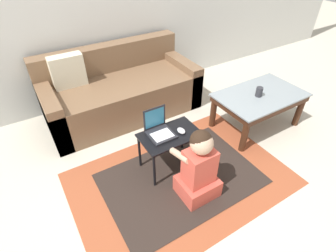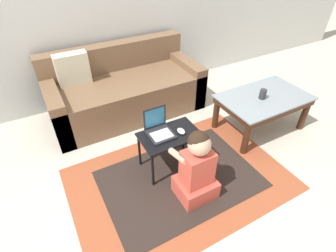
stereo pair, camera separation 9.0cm
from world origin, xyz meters
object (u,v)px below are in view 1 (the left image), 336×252
(coffee_table, at_px, (259,99))
(computer_mouse, at_px, (181,131))
(cup_on_table, at_px, (259,92))
(person_seated, at_px, (199,168))
(laptop_desk, at_px, (170,139))
(laptop, at_px, (159,131))
(couch, at_px, (120,91))

(coffee_table, bearing_deg, computer_mouse, -176.27)
(cup_on_table, bearing_deg, person_seated, -158.74)
(laptop_desk, xyz_separation_m, laptop, (-0.08, 0.06, 0.09))
(person_seated, xyz_separation_m, cup_on_table, (1.13, 0.44, 0.17))
(computer_mouse, height_order, person_seated, person_seated)
(coffee_table, height_order, laptop_desk, coffee_table)
(laptop, xyz_separation_m, person_seated, (0.11, -0.47, -0.13))
(laptop, bearing_deg, laptop_desk, -35.39)
(coffee_table, xyz_separation_m, computer_mouse, (-1.11, -0.07, 0.06))
(couch, height_order, coffee_table, couch)
(couch, relative_size, coffee_table, 1.86)
(couch, relative_size, laptop_desk, 3.32)
(laptop, relative_size, computer_mouse, 2.50)
(laptop, bearing_deg, person_seated, -77.10)
(coffee_table, distance_m, cup_on_table, 0.14)
(coffee_table, height_order, person_seated, person_seated)
(laptop, bearing_deg, computer_mouse, -24.32)
(laptop, distance_m, person_seated, 0.49)
(laptop_desk, bearing_deg, laptop, 144.61)
(coffee_table, distance_m, computer_mouse, 1.12)
(laptop, distance_m, computer_mouse, 0.20)
(laptop_desk, bearing_deg, coffee_table, 2.11)
(couch, bearing_deg, laptop_desk, -89.56)
(coffee_table, distance_m, laptop, 1.30)
(coffee_table, bearing_deg, cup_on_table, -165.49)
(cup_on_table, bearing_deg, laptop_desk, -178.53)
(laptop_desk, height_order, computer_mouse, computer_mouse)
(cup_on_table, bearing_deg, computer_mouse, -176.88)
(computer_mouse, relative_size, cup_on_table, 0.90)
(laptop, height_order, computer_mouse, laptop)
(laptop, relative_size, cup_on_table, 2.26)
(couch, xyz_separation_m, coffee_table, (1.23, -1.11, 0.07))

